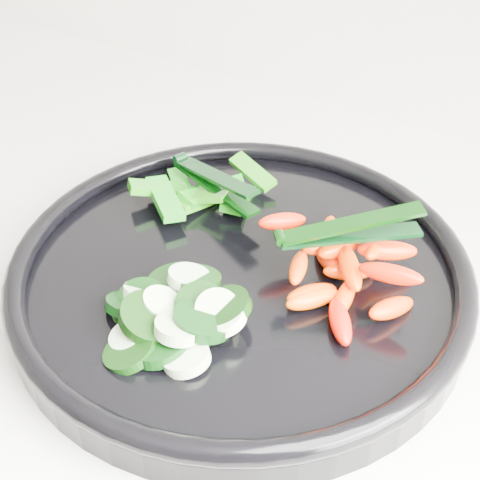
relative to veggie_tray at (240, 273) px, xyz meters
The scene contains 7 objects.
counter 0.69m from the veggie_tray, behind, with size 2.02×0.62×0.93m.
veggie_tray is the anchor object (origin of this frame).
cucumber_pile 0.08m from the veggie_tray, 99.86° to the right, with size 0.12×0.13×0.04m.
carrot_pile 0.09m from the veggie_tray, 19.69° to the left, with size 0.14×0.14×0.05m.
pepper_pile 0.11m from the veggie_tray, 142.20° to the left, with size 0.11×0.12×0.04m.
tong_carrot 0.10m from the veggie_tray, 23.33° to the left, with size 0.10×0.08×0.02m.
tong_pepper 0.10m from the veggie_tray, 136.83° to the left, with size 0.11×0.05×0.02m.
Camera 1 is at (0.71, 1.30, 1.31)m, focal length 50.00 mm.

